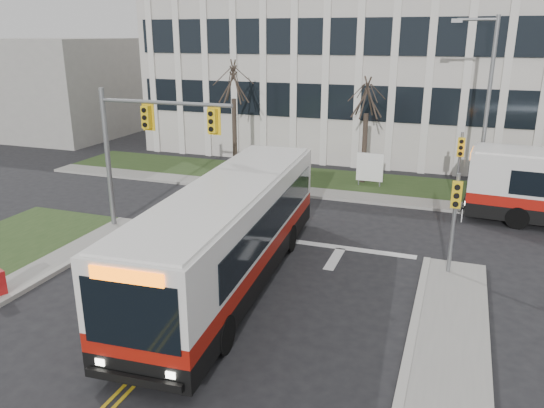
# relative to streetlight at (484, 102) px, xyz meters

# --- Properties ---
(ground) EXTENTS (120.00, 120.00, 0.00)m
(ground) POSITION_rel_streetlight_xyz_m (-8.03, -16.20, -5.19)
(ground) COLOR black
(ground) RESTS_ON ground
(sidewalk_cross) EXTENTS (44.00, 1.60, 0.14)m
(sidewalk_cross) POSITION_rel_streetlight_xyz_m (-3.03, -1.00, -5.12)
(sidewalk_cross) COLOR #9E9B93
(sidewalk_cross) RESTS_ON ground
(building_lawn) EXTENTS (44.00, 5.00, 0.12)m
(building_lawn) POSITION_rel_streetlight_xyz_m (-3.03, 1.80, -5.13)
(building_lawn) COLOR #2B411C
(building_lawn) RESTS_ON ground
(office_building) EXTENTS (40.00, 16.00, 12.00)m
(office_building) POSITION_rel_streetlight_xyz_m (-3.03, 13.80, 0.81)
(office_building) COLOR beige
(office_building) RESTS_ON ground
(building_annex) EXTENTS (12.00, 12.00, 8.00)m
(building_annex) POSITION_rel_streetlight_xyz_m (-34.03, 9.80, -1.19)
(building_annex) COLOR #9E9B93
(building_annex) RESTS_ON ground
(mast_arm_signal) EXTENTS (6.11, 0.38, 6.20)m
(mast_arm_signal) POSITION_rel_streetlight_xyz_m (-13.65, -9.04, -0.94)
(mast_arm_signal) COLOR slate
(mast_arm_signal) RESTS_ON ground
(signal_pole_near) EXTENTS (0.34, 0.39, 3.80)m
(signal_pole_near) POSITION_rel_streetlight_xyz_m (-0.83, -9.30, -2.69)
(signal_pole_near) COLOR slate
(signal_pole_near) RESTS_ON ground
(signal_pole_far) EXTENTS (0.34, 0.39, 3.80)m
(signal_pole_far) POSITION_rel_streetlight_xyz_m (-0.83, -0.80, -2.69)
(signal_pole_far) COLOR slate
(signal_pole_far) RESTS_ON ground
(streetlight) EXTENTS (2.15, 0.25, 9.20)m
(streetlight) POSITION_rel_streetlight_xyz_m (0.00, 0.00, 0.00)
(streetlight) COLOR slate
(streetlight) RESTS_ON ground
(directory_sign) EXTENTS (1.50, 0.12, 2.00)m
(directory_sign) POSITION_rel_streetlight_xyz_m (-5.53, 1.30, -4.02)
(directory_sign) COLOR slate
(directory_sign) RESTS_ON ground
(tree_left) EXTENTS (1.80, 1.80, 7.70)m
(tree_left) POSITION_rel_streetlight_xyz_m (-14.03, 1.80, 0.32)
(tree_left) COLOR #42352B
(tree_left) RESTS_ON ground
(tree_mid) EXTENTS (1.80, 1.80, 6.82)m
(tree_mid) POSITION_rel_streetlight_xyz_m (-6.03, 2.00, -0.31)
(tree_mid) COLOR #42352B
(tree_mid) RESTS_ON ground
(bus_main) EXTENTS (3.72, 13.28, 3.50)m
(bus_main) POSITION_rel_streetlight_xyz_m (-8.01, -12.37, -3.45)
(bus_main) COLOR silver
(bus_main) RESTS_ON ground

